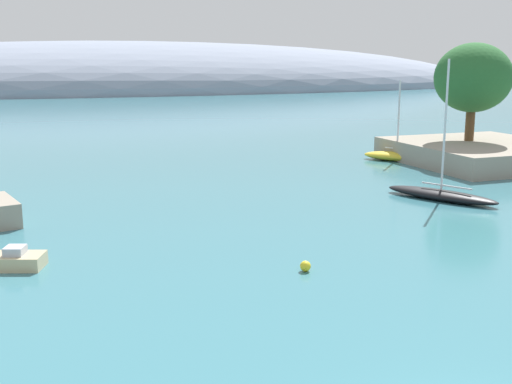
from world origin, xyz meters
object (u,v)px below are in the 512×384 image
(sailboat_yellow_mid_mooring, at_px, (397,156))
(mooring_buoy_yellow, at_px, (305,266))
(sailboat_black_near_shore, at_px, (441,194))
(tree_clump_shore, at_px, (473,78))
(motorboat_sand_foreground, at_px, (4,260))

(sailboat_yellow_mid_mooring, height_order, mooring_buoy_yellow, sailboat_yellow_mid_mooring)
(sailboat_black_near_shore, xyz_separation_m, sailboat_yellow_mid_mooring, (6.79, 16.36, 0.06))
(tree_clump_shore, distance_m, sailboat_yellow_mid_mooring, 10.29)
(tree_clump_shore, bearing_deg, sailboat_yellow_mid_mooring, 162.02)
(motorboat_sand_foreground, bearing_deg, sailboat_yellow_mid_mooring, 51.22)
(tree_clump_shore, xyz_separation_m, mooring_buoy_yellow, (-28.94, -24.98, -7.75))
(tree_clump_shore, bearing_deg, motorboat_sand_foreground, -155.11)
(tree_clump_shore, height_order, sailboat_yellow_mid_mooring, tree_clump_shore)
(tree_clump_shore, xyz_separation_m, motorboat_sand_foreground, (-42.21, -19.58, -7.62))
(tree_clump_shore, height_order, motorboat_sand_foreground, tree_clump_shore)
(motorboat_sand_foreground, bearing_deg, tree_clump_shore, 44.61)
(sailboat_yellow_mid_mooring, distance_m, mooring_buoy_yellow, 35.10)
(sailboat_black_near_shore, bearing_deg, sailboat_yellow_mid_mooring, -49.35)
(tree_clump_shore, relative_size, mooring_buoy_yellow, 18.28)
(sailboat_black_near_shore, distance_m, sailboat_yellow_mid_mooring, 17.71)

